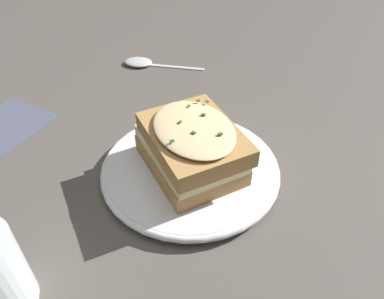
# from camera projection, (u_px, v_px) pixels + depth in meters

# --- Properties ---
(ground_plane) EXTENTS (2.40, 2.40, 0.00)m
(ground_plane) POSITION_uv_depth(u_px,v_px,m) (193.00, 173.00, 0.53)
(ground_plane) COLOR #514C47
(dinner_plate) EXTENTS (0.25, 0.25, 0.02)m
(dinner_plate) POSITION_uv_depth(u_px,v_px,m) (192.00, 171.00, 0.52)
(dinner_plate) COLOR white
(dinner_plate) RESTS_ON ground_plane
(sandwich) EXTENTS (0.14, 0.17, 0.08)m
(sandwich) POSITION_uv_depth(u_px,v_px,m) (193.00, 148.00, 0.49)
(sandwich) COLOR #B2844C
(sandwich) RESTS_ON dinner_plate
(spoon) EXTENTS (0.12, 0.14, 0.01)m
(spoon) POSITION_uv_depth(u_px,v_px,m) (143.00, 63.00, 0.77)
(spoon) COLOR silver
(spoon) RESTS_ON ground_plane
(napkin) EXTENTS (0.17, 0.15, 0.00)m
(napkin) POSITION_uv_depth(u_px,v_px,m) (3.00, 128.00, 0.60)
(napkin) COLOR #4C5166
(napkin) RESTS_ON ground_plane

